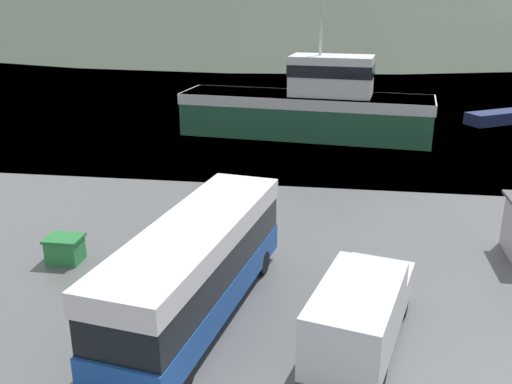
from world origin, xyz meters
name	(u,v)px	position (x,y,z in m)	size (l,w,h in m)	color
water_surface	(334,35)	(0.00, 141.08, 0.00)	(240.00, 240.00, 0.00)	#475B6B
tour_bus	(197,264)	(-2.15, 7.41, 1.86)	(4.16, 10.37, 3.31)	#194799
delivery_van	(361,310)	(3.04, 6.46, 1.21)	(3.63, 6.58, 2.26)	silver
fishing_boat	(310,106)	(-0.01, 32.97, 2.28)	(18.64, 6.55, 10.01)	#1E5138
storage_bin	(65,249)	(-8.32, 10.55, 0.53)	(1.39, 1.14, 1.05)	#287F3D
small_boat	(502,117)	(15.33, 39.77, 0.49)	(6.38, 4.86, 0.97)	#19234C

